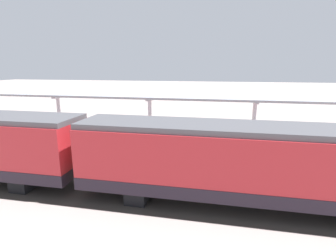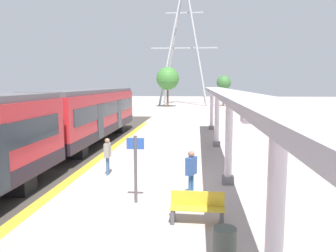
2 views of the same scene
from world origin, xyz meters
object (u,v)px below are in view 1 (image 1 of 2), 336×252
Objects in this scene: bench_mid_platform at (315,151)px; passenger_waiting_near_edge at (115,149)px; canopy_pillar_fourth at (59,117)px; bench_near_end at (197,144)px; trash_bin at (233,143)px; train_near_carriage at (246,164)px; canopy_pillar_third at (150,121)px; passenger_by_the_benches at (168,135)px; platform_info_sign at (172,138)px; canopy_pillar_second at (254,125)px.

bench_mid_platform is 12.76m from passenger_waiting_near_edge.
canopy_pillar_fourth is 2.25× the size of bench_near_end.
train_near_carriage is at bearing -179.36° from trash_bin.
train_near_carriage is 7.58m from trash_bin.
passenger_waiting_near_edge is at bearing -125.71° from canopy_pillar_fourth.
canopy_pillar_fourth is at bearing 54.29° from passenger_waiting_near_edge.
passenger_by_the_benches is at bearing -129.45° from canopy_pillar_third.
canopy_pillar_fourth is 19.15m from bench_mid_platform.
passenger_waiting_near_edge is (-1.79, 3.15, -0.34)m from platform_info_sign.
canopy_pillar_third is 2.30m from passenger_by_the_benches.
trash_bin is 4.63m from passenger_by_the_benches.
bench_near_end is 7.63m from bench_mid_platform.
train_near_carriage is 8.19m from passenger_by_the_benches.
passenger_by_the_benches is at bearing 103.25° from canopy_pillar_second.
passenger_waiting_near_edge is (-4.32, 7.05, 0.49)m from trash_bin.
platform_info_sign is (-2.01, 9.03, 0.89)m from bench_mid_platform.
passenger_by_the_benches is (-0.24, 9.67, 0.57)m from bench_mid_platform.
bench_mid_platform is at bearing -77.44° from platform_info_sign.
trash_bin is at bearing -80.58° from passenger_by_the_benches.
canopy_pillar_fourth is 3.44× the size of trash_bin.
canopy_pillar_second is 1.00× the size of canopy_pillar_fourth.
platform_info_sign is at bearing 102.56° from bench_mid_platform.
passenger_waiting_near_edge is (-3.81, 12.17, 0.54)m from bench_mid_platform.
bench_near_end is 5.94m from passenger_waiting_near_edge.
canopy_pillar_second is 1.95m from trash_bin.
canopy_pillar_fourth is at bearing 72.51° from platform_info_sign.
canopy_pillar_second is 2.15× the size of passenger_waiting_near_edge.
trash_bin is at bearing 115.02° from canopy_pillar_second.
canopy_pillar_second is 4.13m from bench_mid_platform.
canopy_pillar_second is 2.10× the size of passenger_by_the_benches.
passenger_waiting_near_edge is (-4.96, -6.90, -0.74)m from canopy_pillar_fourth.
canopy_pillar_second is 2.25× the size of bench_mid_platform.
train_near_carriage is 6.36m from platform_info_sign.
canopy_pillar_third is at bearing 50.55° from passenger_by_the_benches.
train_near_carriage reaches higher than canopy_pillar_third.
passenger_by_the_benches is at bearing 34.60° from train_near_carriage.
canopy_pillar_fourth is at bearing 90.00° from canopy_pillar_second.
bench_near_end is at bearing 106.93° from canopy_pillar_second.
canopy_pillar_second is at bearing -64.98° from trash_bin.
canopy_pillar_third reaches higher than bench_mid_platform.
trash_bin is 0.63× the size of passenger_waiting_near_edge.
passenger_by_the_benches is (6.70, 4.62, -0.82)m from train_near_carriage.
bench_mid_platform is at bearing -88.60° from passenger_by_the_benches.
passenger_by_the_benches reaches higher than bench_near_end.
canopy_pillar_fourth is 2.15× the size of passenger_waiting_near_edge.
trash_bin is (-0.64, -13.95, -1.23)m from canopy_pillar_fourth.
platform_info_sign is at bearing -160.18° from passenger_by_the_benches.
passenger_waiting_near_edge is at bearing 121.52° from trash_bin.
platform_info_sign reaches higher than trash_bin.
train_near_carriage is 4.17× the size of canopy_pillar_fourth.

